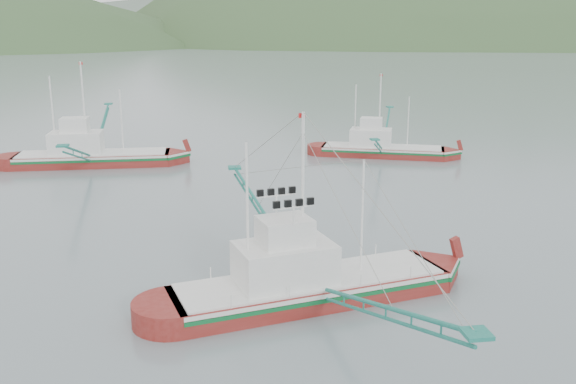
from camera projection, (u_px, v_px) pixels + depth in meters
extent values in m
plane|color=slate|center=(305.00, 279.00, 33.86)|extent=(1200.00, 1200.00, 0.00)
cube|color=maroon|center=(311.00, 297.00, 31.26)|extent=(14.05, 6.65, 1.81)
cube|color=silver|center=(311.00, 282.00, 31.06)|extent=(13.80, 6.65, 0.20)
cube|color=#0D5D2B|center=(311.00, 286.00, 31.12)|extent=(13.80, 6.67, 0.20)
cube|color=silver|center=(311.00, 278.00, 31.02)|extent=(13.34, 6.31, 0.11)
cube|color=silver|center=(285.00, 264.00, 30.29)|extent=(5.07, 3.86, 1.99)
cube|color=silver|center=(285.00, 231.00, 29.87)|extent=(2.75, 2.48, 1.27)
cylinder|color=white|center=(303.00, 199.00, 29.83)|extent=(0.14, 0.14, 8.15)
cylinder|color=white|center=(248.00, 218.00, 29.01)|extent=(0.13, 0.13, 6.92)
cylinder|color=white|center=(362.00, 217.00, 31.27)|extent=(0.11, 0.11, 5.70)
cube|color=maroon|center=(94.00, 163.00, 61.00)|extent=(14.31, 3.94, 1.90)
cube|color=silver|center=(93.00, 155.00, 60.79)|extent=(14.02, 4.02, 0.21)
cube|color=#0D5D2B|center=(93.00, 157.00, 60.85)|extent=(14.02, 4.03, 0.21)
cube|color=silver|center=(93.00, 153.00, 60.74)|extent=(13.59, 3.75, 0.11)
cube|color=silver|center=(76.00, 143.00, 60.30)|extent=(4.79, 3.09, 2.09)
cube|color=silver|center=(75.00, 125.00, 59.86)|extent=(2.49, 2.12, 1.33)
cylinder|color=white|center=(84.00, 108.00, 59.60)|extent=(0.15, 0.15, 8.56)
cylinder|color=white|center=(53.00, 116.00, 59.38)|extent=(0.13, 0.13, 7.28)
cylinder|color=white|center=(122.00, 121.00, 60.37)|extent=(0.11, 0.11, 5.99)
cube|color=maroon|center=(382.00, 155.00, 65.05)|extent=(12.56, 7.30, 1.63)
cube|color=silver|center=(382.00, 148.00, 64.88)|extent=(12.35, 7.28, 0.18)
cube|color=#0D5D2B|center=(382.00, 150.00, 64.93)|extent=(12.36, 7.29, 0.18)
cube|color=silver|center=(383.00, 146.00, 64.84)|extent=(11.93, 6.94, 0.10)
cube|color=silver|center=(371.00, 138.00, 64.86)|extent=(4.72, 3.86, 1.79)
cube|color=silver|center=(371.00, 123.00, 64.49)|extent=(2.60, 2.41, 1.14)
cylinder|color=white|center=(380.00, 111.00, 63.99)|extent=(0.13, 0.13, 7.31)
cylinder|color=white|center=(355.00, 115.00, 64.62)|extent=(0.11, 0.11, 6.22)
cylinder|color=white|center=(408.00, 122.00, 63.70)|extent=(0.10, 0.10, 5.12)
ellipsoid|color=#34522A|center=(522.00, 41.00, 479.18)|extent=(684.00, 432.00, 306.00)
ellipsoid|color=slate|center=(230.00, 38.00, 573.73)|extent=(960.00, 400.00, 240.00)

